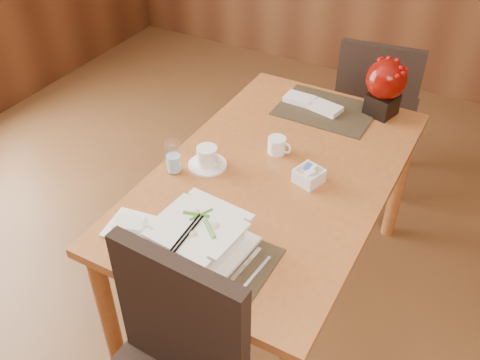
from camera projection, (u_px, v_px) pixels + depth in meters
The scene contains 12 objects.
dining_table at pixel (275, 190), 2.26m from camera, with size 0.90×1.50×0.75m.
placemat_near at pixel (206, 258), 1.82m from camera, with size 0.45×0.33×0.01m, color black.
placemat_far at pixel (326, 110), 2.57m from camera, with size 0.45×0.33×0.01m, color black.
soup_setting at pixel (200, 237), 1.81m from camera, with size 0.33×0.33×0.13m.
coffee_cup at pixel (207, 158), 2.21m from camera, with size 0.16×0.16×0.09m.
water_glass at pixel (173, 157), 2.16m from camera, with size 0.06×0.06×0.15m, color white.
creamer_jug at pixel (277, 145), 2.28m from camera, with size 0.10×0.10×0.07m, color white, non-canonical shape.
sugar_caddy at pixel (309, 176), 2.13m from camera, with size 0.10×0.10×0.06m, color white.
berry_decor at pixel (386, 84), 2.45m from camera, with size 0.19×0.19×0.28m.
napkins_far at pixel (314, 104), 2.59m from camera, with size 0.29×0.10×0.03m, color white, non-canonical shape.
bread_plate at pixel (130, 227), 1.94m from camera, with size 0.16×0.16×0.01m, color white.
far_chair at pixel (375, 107), 3.00m from camera, with size 0.50×0.51×0.96m.
Camera 1 is at (0.71, -0.99, 2.10)m, focal length 40.00 mm.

